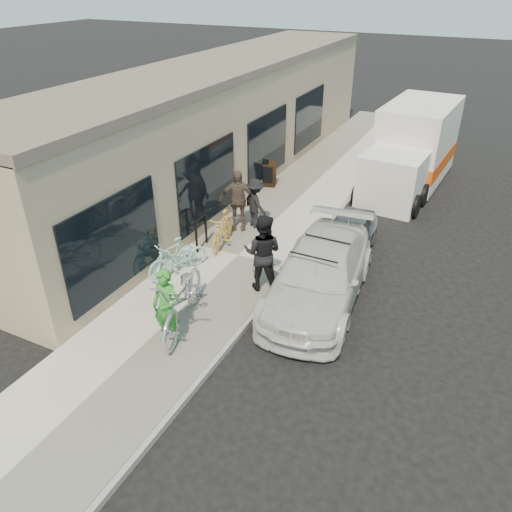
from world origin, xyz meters
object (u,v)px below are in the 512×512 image
(bystander_b, at_px, (238,200))
(man_standing, at_px, (263,253))
(sandwich_board, at_px, (268,175))
(bike_rack, at_px, (201,229))
(cruiser_bike_c, at_px, (222,230))
(sedan_white, at_px, (320,274))
(sedan_silver, at_px, (346,238))
(cruiser_bike_a, at_px, (172,258))
(cruiser_bike_b, at_px, (180,257))
(bystander_a, at_px, (255,203))
(woman_rider, at_px, (167,307))
(tandem_bike, at_px, (183,298))
(moving_truck, at_px, (412,151))

(bystander_b, bearing_deg, man_standing, -76.11)
(man_standing, xyz_separation_m, bystander_b, (-2.04, 2.56, -0.06))
(sandwich_board, bearing_deg, bike_rack, -99.74)
(cruiser_bike_c, bearing_deg, sedan_white, -28.91)
(sedan_silver, distance_m, cruiser_bike_c, 3.40)
(man_standing, relative_size, cruiser_bike_a, 1.24)
(sedan_white, height_order, bystander_b, bystander_b)
(cruiser_bike_b, relative_size, bystander_a, 1.05)
(sedan_white, height_order, man_standing, man_standing)
(sedan_white, relative_size, woman_rider, 2.96)
(woman_rider, bearing_deg, sandwich_board, 98.05)
(sedan_white, bearing_deg, sandwich_board, 119.44)
(bike_rack, xyz_separation_m, sedan_white, (3.71, -0.73, -0.01))
(bike_rack, distance_m, tandem_bike, 3.46)
(bike_rack, bearing_deg, moving_truck, 62.32)
(sandwich_board, bearing_deg, cruiser_bike_a, -99.87)
(cruiser_bike_b, bearing_deg, sedan_white, 33.55)
(sandwich_board, distance_m, moving_truck, 5.27)
(bystander_a, bearing_deg, sandwich_board, -40.91)
(bike_rack, distance_m, man_standing, 2.64)
(bike_rack, relative_size, cruiser_bike_b, 0.59)
(cruiser_bike_a, distance_m, cruiser_bike_c, 1.88)
(woman_rider, distance_m, man_standing, 2.80)
(bike_rack, relative_size, bystander_b, 0.51)
(man_standing, relative_size, bystander_b, 1.06)
(sedan_white, distance_m, man_standing, 1.43)
(sedan_white, distance_m, tandem_bike, 3.25)
(moving_truck, height_order, cruiser_bike_b, moving_truck)
(bike_rack, xyz_separation_m, cruiser_bike_a, (0.07, -1.50, -0.10))
(bystander_a, bearing_deg, cruiser_bike_b, 110.53)
(moving_truck, bearing_deg, bystander_a, -115.62)
(sedan_silver, height_order, man_standing, man_standing)
(sedan_silver, relative_size, cruiser_bike_c, 1.95)
(woman_rider, bearing_deg, tandem_bike, 87.99)
(sedan_white, xyz_separation_m, man_standing, (-1.32, -0.34, 0.41))
(sandwich_board, distance_m, tandem_bike, 8.17)
(cruiser_bike_a, bearing_deg, man_standing, 24.00)
(sedan_white, relative_size, man_standing, 2.60)
(cruiser_bike_a, bearing_deg, bike_rack, 105.96)
(woman_rider, xyz_separation_m, cruiser_bike_c, (-1.04, 4.06, -0.35))
(bystander_b, bearing_deg, cruiser_bike_c, -107.85)
(moving_truck, bearing_deg, tandem_bike, -99.62)
(sandwich_board, relative_size, man_standing, 0.46)
(cruiser_bike_a, xyz_separation_m, cruiser_bike_b, (0.13, 0.17, -0.05))
(tandem_bike, height_order, man_standing, man_standing)
(sedan_white, distance_m, moving_truck, 8.52)
(tandem_bike, bearing_deg, sedan_silver, 48.87)
(sedan_silver, distance_m, cruiser_bike_b, 4.52)
(bystander_a, bearing_deg, tandem_bike, 129.06)
(man_standing, relative_size, cruiser_bike_b, 1.22)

